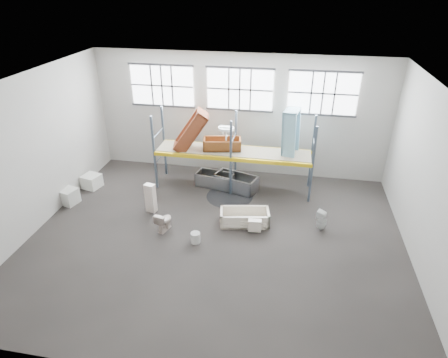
% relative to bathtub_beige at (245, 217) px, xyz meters
% --- Properties ---
extents(floor, '(12.00, 10.00, 0.10)m').
position_rel_bathtub_beige_xyz_m(floor, '(-0.81, -1.01, -0.29)').
color(floor, '#423C38').
rests_on(floor, ground).
extents(ceiling, '(12.00, 10.00, 0.10)m').
position_rel_bathtub_beige_xyz_m(ceiling, '(-0.81, -1.01, 4.81)').
color(ceiling, silver).
rests_on(ceiling, ground).
extents(wall_back, '(12.00, 0.10, 5.00)m').
position_rel_bathtub_beige_xyz_m(wall_back, '(-0.81, 4.04, 2.26)').
color(wall_back, '#B9B4AB').
rests_on(wall_back, ground).
extents(wall_front, '(12.00, 0.10, 5.00)m').
position_rel_bathtub_beige_xyz_m(wall_front, '(-0.81, -6.06, 2.26)').
color(wall_front, '#A9A59C').
rests_on(wall_front, ground).
extents(wall_left, '(0.10, 10.00, 5.00)m').
position_rel_bathtub_beige_xyz_m(wall_left, '(-6.86, -1.01, 2.26)').
color(wall_left, '#A7A39B').
rests_on(wall_left, ground).
extents(wall_right, '(0.10, 10.00, 5.00)m').
position_rel_bathtub_beige_xyz_m(wall_right, '(5.24, -1.01, 2.26)').
color(wall_right, '#B1ACA3').
rests_on(wall_right, ground).
extents(window_left, '(2.60, 0.04, 1.60)m').
position_rel_bathtub_beige_xyz_m(window_left, '(-4.01, 3.93, 3.36)').
color(window_left, white).
rests_on(window_left, wall_back).
extents(window_mid, '(2.60, 0.04, 1.60)m').
position_rel_bathtub_beige_xyz_m(window_mid, '(-0.81, 3.93, 3.36)').
color(window_mid, white).
rests_on(window_mid, wall_back).
extents(window_right, '(2.60, 0.04, 1.60)m').
position_rel_bathtub_beige_xyz_m(window_right, '(2.39, 3.93, 3.36)').
color(window_right, white).
rests_on(window_right, wall_back).
extents(rack_upright_la, '(0.08, 0.08, 3.00)m').
position_rel_bathtub_beige_xyz_m(rack_upright_la, '(-3.81, 1.89, 1.26)').
color(rack_upright_la, slate).
rests_on(rack_upright_la, floor).
extents(rack_upright_lb, '(0.08, 0.08, 3.00)m').
position_rel_bathtub_beige_xyz_m(rack_upright_lb, '(-3.81, 3.09, 1.26)').
color(rack_upright_lb, slate).
rests_on(rack_upright_lb, floor).
extents(rack_upright_ma, '(0.08, 0.08, 3.00)m').
position_rel_bathtub_beige_xyz_m(rack_upright_ma, '(-0.81, 1.89, 1.26)').
color(rack_upright_ma, slate).
rests_on(rack_upright_ma, floor).
extents(rack_upright_mb, '(0.08, 0.08, 3.00)m').
position_rel_bathtub_beige_xyz_m(rack_upright_mb, '(-0.81, 3.09, 1.26)').
color(rack_upright_mb, slate).
rests_on(rack_upright_mb, floor).
extents(rack_upright_ra, '(0.08, 0.08, 3.00)m').
position_rel_bathtub_beige_xyz_m(rack_upright_ra, '(2.19, 1.89, 1.26)').
color(rack_upright_ra, slate).
rests_on(rack_upright_ra, floor).
extents(rack_upright_rb, '(0.08, 0.08, 3.00)m').
position_rel_bathtub_beige_xyz_m(rack_upright_rb, '(2.19, 3.09, 1.26)').
color(rack_upright_rb, slate).
rests_on(rack_upright_rb, floor).
extents(rack_beam_front, '(6.00, 0.10, 0.14)m').
position_rel_bathtub_beige_xyz_m(rack_beam_front, '(-0.81, 1.89, 1.26)').
color(rack_beam_front, yellow).
rests_on(rack_beam_front, floor).
extents(rack_beam_back, '(6.00, 0.10, 0.14)m').
position_rel_bathtub_beige_xyz_m(rack_beam_back, '(-0.81, 3.09, 1.26)').
color(rack_beam_back, yellow).
rests_on(rack_beam_back, floor).
extents(shelf_deck, '(5.90, 1.10, 0.03)m').
position_rel_bathtub_beige_xyz_m(shelf_deck, '(-0.81, 2.49, 1.34)').
color(shelf_deck, gray).
rests_on(shelf_deck, floor).
extents(wet_patch, '(1.80, 1.80, 0.00)m').
position_rel_bathtub_beige_xyz_m(wet_patch, '(-0.81, 1.69, -0.24)').
color(wet_patch, black).
rests_on(wet_patch, floor).
extents(bathtub_beige, '(1.78, 1.07, 0.49)m').
position_rel_bathtub_beige_xyz_m(bathtub_beige, '(0.00, 0.00, 0.00)').
color(bathtub_beige, white).
rests_on(bathtub_beige, floor).
extents(cistern_spare, '(0.45, 0.24, 0.41)m').
position_rel_bathtub_beige_xyz_m(cistern_spare, '(0.40, -0.47, 0.04)').
color(cistern_spare, '#F4E2CD').
rests_on(cistern_spare, bathtub_beige).
extents(sink_in_tub, '(0.46, 0.46, 0.15)m').
position_rel_bathtub_beige_xyz_m(sink_in_tub, '(-0.60, -0.31, -0.08)').
color(sink_in_tub, beige).
rests_on(sink_in_tub, bathtub_beige).
extents(toilet_beige, '(0.55, 0.75, 0.69)m').
position_rel_bathtub_beige_xyz_m(toilet_beige, '(-2.61, -0.85, 0.10)').
color(toilet_beige, beige).
rests_on(toilet_beige, floor).
extents(cistern_tall, '(0.40, 0.31, 1.09)m').
position_rel_bathtub_beige_xyz_m(cistern_tall, '(-3.42, 0.16, 0.30)').
color(cistern_tall, silver).
rests_on(cistern_tall, floor).
extents(toilet_white, '(0.44, 0.43, 0.73)m').
position_rel_bathtub_beige_xyz_m(toilet_white, '(2.57, 0.10, 0.12)').
color(toilet_white, white).
rests_on(toilet_white, floor).
extents(steel_tub_left, '(1.59, 0.96, 0.55)m').
position_rel_bathtub_beige_xyz_m(steel_tub_left, '(-1.54, 2.44, 0.03)').
color(steel_tub_left, '#ADB2B6').
rests_on(steel_tub_left, floor).
extents(steel_tub_right, '(1.82, 1.27, 0.61)m').
position_rel_bathtub_beige_xyz_m(steel_tub_right, '(-0.66, 2.30, 0.06)').
color(steel_tub_right, '#B4B6BC').
rests_on(steel_tub_right, floor).
extents(rust_tub_flat, '(1.54, 0.92, 0.41)m').
position_rel_bathtub_beige_xyz_m(rust_tub_flat, '(-1.26, 2.54, 1.58)').
color(rust_tub_flat, '#925721').
rests_on(rust_tub_flat, shelf_deck).
extents(rust_tub_tilted, '(1.55, 1.11, 1.72)m').
position_rel_bathtub_beige_xyz_m(rust_tub_tilted, '(-2.46, 2.44, 2.05)').
color(rust_tub_tilted, '#9C391C').
rests_on(rust_tub_tilted, shelf_deck).
extents(sink_on_shelf, '(0.62, 0.48, 0.54)m').
position_rel_bathtub_beige_xyz_m(sink_on_shelf, '(-1.07, 2.32, 1.85)').
color(sink_on_shelf, white).
rests_on(sink_on_shelf, rust_tub_flat).
extents(blue_tub_upright, '(0.72, 0.93, 1.80)m').
position_rel_bathtub_beige_xyz_m(blue_tub_upright, '(1.32, 2.66, 2.15)').
color(blue_tub_upright, '#88BFD5').
rests_on(blue_tub_upright, shelf_deck).
extents(bucket, '(0.31, 0.31, 0.35)m').
position_rel_bathtub_beige_xyz_m(bucket, '(-1.40, -1.34, -0.07)').
color(bucket, beige).
rests_on(bucket, floor).
extents(carton_near, '(0.81, 0.74, 0.58)m').
position_rel_bathtub_beige_xyz_m(carton_near, '(-6.68, 0.14, 0.05)').
color(carton_near, silver).
rests_on(carton_near, floor).
extents(carton_far, '(0.77, 0.77, 0.53)m').
position_rel_bathtub_beige_xyz_m(carton_far, '(-6.39, 1.41, 0.02)').
color(carton_far, silver).
rests_on(carton_far, floor).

